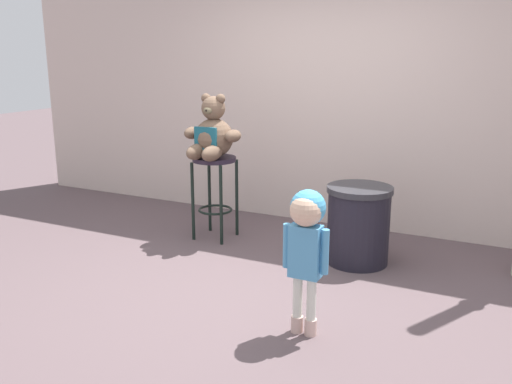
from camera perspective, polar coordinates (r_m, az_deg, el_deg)
name	(u,v)px	position (r m, az deg, el deg)	size (l,w,h in m)	color
ground_plane	(243,287)	(4.44, -1.31, -9.73)	(24.00, 24.00, 0.00)	#5B4A4D
building_wall	(332,79)	(5.94, 7.88, 11.45)	(7.74, 0.30, 3.05)	beige
bar_stool_with_teddy	(215,180)	(5.41, -4.28, 1.24)	(0.42, 0.42, 0.81)	#261D2C
teddy_bear	(212,135)	(5.30, -4.53, 5.90)	(0.58, 0.52, 0.61)	brown
child_walking	(306,231)	(3.52, 5.22, -4.05)	(0.31, 0.25, 0.97)	beige
trash_bin	(358,225)	(4.89, 10.49, -3.32)	(0.57, 0.57, 0.69)	black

